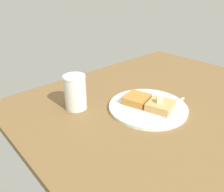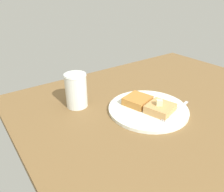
# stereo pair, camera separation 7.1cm
# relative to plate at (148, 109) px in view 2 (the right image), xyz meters

# --- Properties ---
(table_surface) EXTENTS (1.00, 1.00, 0.02)m
(table_surface) POSITION_rel_plate_xyz_m (-0.09, -0.10, -0.02)
(table_surface) COLOR brown
(table_surface) RESTS_ON ground
(plate) EXTENTS (0.26, 0.26, 0.01)m
(plate) POSITION_rel_plate_xyz_m (0.00, 0.00, 0.00)
(plate) COLOR white
(plate) RESTS_ON table_surface
(toast_slice_left) EXTENTS (0.10, 0.10, 0.02)m
(toast_slice_left) POSITION_rel_plate_xyz_m (-0.04, -0.01, 0.02)
(toast_slice_left) COLOR tan
(toast_slice_left) RESTS_ON plate
(toast_slice_middle) EXTENTS (0.10, 0.10, 0.02)m
(toast_slice_middle) POSITION_rel_plate_xyz_m (0.04, 0.01, 0.02)
(toast_slice_middle) COLOR #B97934
(toast_slice_middle) RESTS_ON plate
(butter_pat_primary) EXTENTS (0.02, 0.02, 0.02)m
(butter_pat_primary) POSITION_rel_plate_xyz_m (-0.04, -0.01, 0.04)
(butter_pat_primary) COLOR beige
(butter_pat_primary) RESTS_ON toast_slice_left
(fork) EXTENTS (0.05, 0.16, 0.00)m
(fork) POSITION_rel_plate_xyz_m (-0.07, -0.05, 0.01)
(fork) COLOR silver
(fork) RESTS_ON plate
(syrup_jar) EXTENTS (0.07, 0.07, 0.12)m
(syrup_jar) POSITION_rel_plate_xyz_m (0.17, 0.17, 0.05)
(syrup_jar) COLOR #3B1B0C
(syrup_jar) RESTS_ON table_surface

